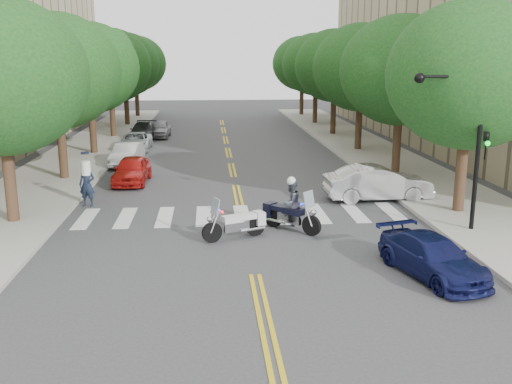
{
  "coord_description": "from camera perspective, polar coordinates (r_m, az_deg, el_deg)",
  "views": [
    {
      "loc": [
        -1.27,
        -15.7,
        6.26
      ],
      "look_at": [
        0.45,
        5.07,
        1.3
      ],
      "focal_mm": 40.0,
      "sensor_mm": 36.0,
      "label": 1
    }
  ],
  "objects": [
    {
      "name": "tree_l_4",
      "position": [
        54.23,
        -13.02,
        12.3
      ],
      "size": [
        6.4,
        6.4,
        8.45
      ],
      "color": "#382316",
      "rests_on": "ground"
    },
    {
      "name": "officer_standing",
      "position": [
        25.32,
        -16.54,
        0.71
      ],
      "size": [
        0.78,
        0.6,
        1.89
      ],
      "primitive_type": "imported",
      "rotation": [
        0.0,
        0.0,
        -0.24
      ],
      "color": "#161F33",
      "rests_on": "ground"
    },
    {
      "name": "motorcycle_parked",
      "position": [
        20.1,
        -1.67,
        -3.15
      ],
      "size": [
        2.29,
        1.22,
        1.55
      ],
      "rotation": [
        0.0,
        0.0,
        1.98
      ],
      "color": "black",
      "rests_on": "ground"
    },
    {
      "name": "tree_l_1",
      "position": [
        30.64,
        -19.35,
        11.33
      ],
      "size": [
        6.4,
        6.4,
        8.45
      ],
      "color": "#382316",
      "rests_on": "ground"
    },
    {
      "name": "sidewalk_right",
      "position": [
        39.69,
        11.1,
        4.17
      ],
      "size": [
        5.0,
        60.0,
        0.15
      ],
      "primitive_type": "cube",
      "color": "#9E9991",
      "rests_on": "ground"
    },
    {
      "name": "tree_l_3",
      "position": [
        46.32,
        -14.42,
        12.1
      ],
      "size": [
        6.4,
        6.4,
        8.45
      ],
      "color": "#382316",
      "rests_on": "ground"
    },
    {
      "name": "tree_l_2",
      "position": [
        38.45,
        -16.38,
        11.81
      ],
      "size": [
        6.4,
        6.4,
        8.45
      ],
      "color": "#382316",
      "rests_on": "ground"
    },
    {
      "name": "convertible",
      "position": [
        25.91,
        12.11,
        0.88
      ],
      "size": [
        4.8,
        1.81,
        1.56
      ],
      "primitive_type": "imported",
      "rotation": [
        0.0,
        0.0,
        1.6
      ],
      "color": "#B7B7B9",
      "rests_on": "ground"
    },
    {
      "name": "tree_r_4",
      "position": [
        54.64,
        6.03,
        12.57
      ],
      "size": [
        6.4,
        6.4,
        8.45
      ],
      "color": "#382316",
      "rests_on": "ground"
    },
    {
      "name": "tree_l_5",
      "position": [
        62.16,
        -11.98,
        12.45
      ],
      "size": [
        6.4,
        6.4,
        8.45
      ],
      "color": "#382316",
      "rests_on": "ground"
    },
    {
      "name": "tree_r_0",
      "position": [
        23.93,
        20.54,
        10.87
      ],
      "size": [
        6.4,
        6.4,
        8.45
      ],
      "color": "#382316",
      "rests_on": "ground"
    },
    {
      "name": "motorcycle_police",
      "position": [
        20.91,
        3.39,
        -1.47
      ],
      "size": [
        1.95,
        1.97,
        2.04
      ],
      "rotation": [
        0.0,
        0.0,
        3.92
      ],
      "color": "black",
      "rests_on": "ground"
    },
    {
      "name": "ground",
      "position": [
        16.95,
        -0.1,
        -8.29
      ],
      "size": [
        140.0,
        140.0,
        0.0
      ],
      "primitive_type": "plane",
      "color": "#38383A",
      "rests_on": "ground"
    },
    {
      "name": "tree_r_5",
      "position": [
        62.52,
        4.65,
        12.69
      ],
      "size": [
        6.4,
        6.4,
        8.45
      ],
      "color": "#382316",
      "rests_on": "ground"
    },
    {
      "name": "parked_car_c",
      "position": [
        39.92,
        -11.97,
        4.95
      ],
      "size": [
        2.02,
        4.38,
        1.22
      ],
      "primitive_type": "imported",
      "rotation": [
        0.0,
        0.0,
        0.0
      ],
      "color": "#B3B7BC",
      "rests_on": "ground"
    },
    {
      "name": "tree_r_1",
      "position": [
        31.37,
        14.3,
        11.69
      ],
      "size": [
        6.4,
        6.4,
        8.45
      ],
      "color": "#382316",
      "rests_on": "ground"
    },
    {
      "name": "parked_car_b",
      "position": [
        34.5,
        -12.76,
        3.69
      ],
      "size": [
        1.71,
        4.04,
        1.3
      ],
      "primitive_type": "imported",
      "rotation": [
        0.0,
        0.0,
        -0.09
      ],
      "color": "beige",
      "rests_on": "ground"
    },
    {
      "name": "sedan_blue",
      "position": [
        17.44,
        17.23,
        -6.22
      ],
      "size": [
        2.65,
        4.33,
        1.17
      ],
      "primitive_type": "imported",
      "rotation": [
        0.0,
        0.0,
        0.27
      ],
      "color": "#101444",
      "rests_on": "ground"
    },
    {
      "name": "tree_r_3",
      "position": [
        46.8,
        7.88,
        12.4
      ],
      "size": [
        6.4,
        6.4,
        8.45
      ],
      "color": "#382316",
      "rests_on": "ground"
    },
    {
      "name": "parked_car_a",
      "position": [
        29.5,
        -12.31,
        2.18
      ],
      "size": [
        1.78,
        4.07,
        1.37
      ],
      "primitive_type": "imported",
      "rotation": [
        0.0,
        0.0,
        -0.04
      ],
      "color": "#B51713",
      "rests_on": "ground"
    },
    {
      "name": "parked_car_d",
      "position": [
        44.83,
        -11.2,
        5.97
      ],
      "size": [
        2.07,
        4.7,
        1.34
      ],
      "primitive_type": "imported",
      "rotation": [
        0.0,
        0.0,
        -0.04
      ],
      "color": "black",
      "rests_on": "ground"
    },
    {
      "name": "sidewalk_left",
      "position": [
        39.08,
        -16.87,
        3.7
      ],
      "size": [
        5.0,
        60.0,
        0.15
      ],
      "primitive_type": "cube",
      "color": "#9E9991",
      "rests_on": "ground"
    },
    {
      "name": "tree_r_2",
      "position": [
        39.03,
        10.46,
        12.13
      ],
      "size": [
        6.4,
        6.4,
        8.45
      ],
      "color": "#382316",
      "rests_on": "ground"
    },
    {
      "name": "traffic_signal_pole",
      "position": [
        21.35,
        20.32,
        5.73
      ],
      "size": [
        2.82,
        0.42,
        6.0
      ],
      "color": "black",
      "rests_on": "ground"
    },
    {
      "name": "parked_car_e",
      "position": [
        46.15,
        -9.64,
        6.25
      ],
      "size": [
        1.74,
        4.02,
        1.35
      ],
      "primitive_type": "imported",
      "rotation": [
        0.0,
        0.0,
        -0.04
      ],
      "color": "gray",
      "rests_on": "ground"
    }
  ]
}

